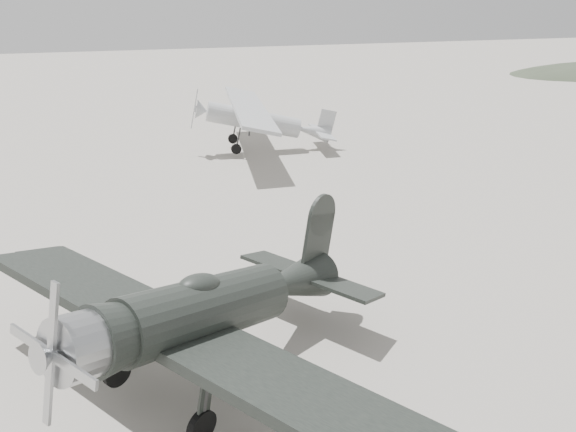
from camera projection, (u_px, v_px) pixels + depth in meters
name	position (u px, v px, depth m)	size (l,w,h in m)	color
ground	(318.00, 300.00, 18.68)	(160.00, 160.00, 0.00)	gray
lowwing_monoplane	(216.00, 307.00, 13.97)	(11.03, 12.02, 4.32)	black
highwing_monoplane	(259.00, 117.00, 34.44)	(8.76, 12.33, 3.49)	#979A9C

